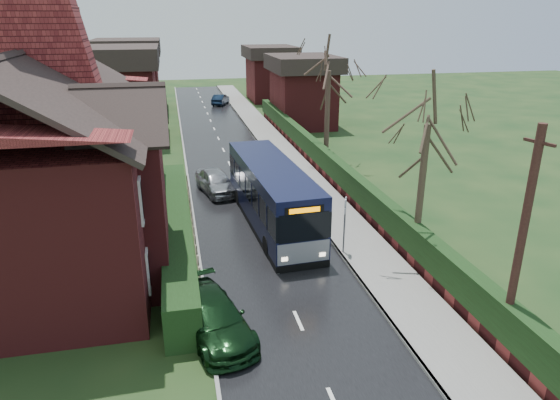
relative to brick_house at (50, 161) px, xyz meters
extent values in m
plane|color=#35471E|center=(8.73, -4.78, -4.38)|extent=(140.00, 140.00, 0.00)
cube|color=black|center=(8.73, 5.22, -4.37)|extent=(6.00, 100.00, 0.02)
cube|color=slate|center=(12.98, 5.22, -4.31)|extent=(2.50, 100.00, 0.14)
cube|color=gray|center=(11.78, 5.22, -4.31)|extent=(0.12, 100.00, 0.14)
cube|color=gray|center=(5.68, 5.22, -4.33)|extent=(0.12, 100.00, 0.10)
cube|color=black|center=(4.83, 0.22, -3.58)|extent=(1.20, 16.00, 1.60)
cube|color=maroon|center=(14.53, 5.22, -4.08)|extent=(0.30, 50.00, 0.60)
cube|color=black|center=(14.53, 5.22, -3.18)|extent=(0.60, 50.00, 1.20)
cube|color=maroon|center=(-0.27, 0.22, -1.38)|extent=(8.00, 14.00, 6.00)
cube|color=maroon|center=(3.23, -2.78, -1.38)|extent=(2.50, 4.00, 6.00)
cube|color=brown|center=(0.73, 4.22, 4.82)|extent=(0.90, 1.40, 2.20)
cube|color=silver|center=(3.78, -4.78, -2.78)|extent=(0.08, 1.20, 1.60)
cube|color=black|center=(3.81, -4.78, -2.78)|extent=(0.03, 0.95, 1.35)
cube|color=silver|center=(3.78, -4.78, -0.18)|extent=(0.08, 1.20, 1.60)
cube|color=black|center=(3.81, -4.78, -0.18)|extent=(0.03, 0.95, 1.35)
cube|color=silver|center=(3.78, -0.78, -2.78)|extent=(0.08, 1.20, 1.60)
cube|color=black|center=(3.81, -0.78, -2.78)|extent=(0.03, 0.95, 1.35)
cube|color=silver|center=(3.78, -0.78, -0.18)|extent=(0.08, 1.20, 1.60)
cube|color=black|center=(3.81, -0.78, -0.18)|extent=(0.03, 0.95, 1.35)
cube|color=silver|center=(3.78, 3.22, -2.78)|extent=(0.08, 1.20, 1.60)
cube|color=black|center=(3.81, 3.22, -2.78)|extent=(0.03, 0.95, 1.35)
cube|color=silver|center=(3.78, 3.22, -0.18)|extent=(0.08, 1.20, 1.60)
cube|color=black|center=(3.81, 3.22, -0.18)|extent=(0.03, 0.95, 1.35)
cube|color=silver|center=(3.78, 5.72, -2.78)|extent=(0.08, 1.20, 1.60)
cube|color=black|center=(3.81, 5.72, -2.78)|extent=(0.03, 0.95, 1.35)
cube|color=silver|center=(3.78, 5.72, -0.18)|extent=(0.08, 1.20, 1.60)
cube|color=black|center=(3.81, 5.72, -0.18)|extent=(0.03, 0.95, 1.35)
cube|color=black|center=(9.53, 1.82, -3.52)|extent=(2.93, 10.38, 1.06)
cube|color=black|center=(9.53, 1.82, -2.43)|extent=(2.95, 10.38, 1.12)
cube|color=black|center=(9.53, 1.82, -1.56)|extent=(2.93, 10.38, 0.62)
cube|color=black|center=(9.53, 1.82, -4.21)|extent=(2.93, 10.38, 0.33)
cube|color=gray|center=(9.83, -3.25, -3.54)|extent=(2.24, 0.25, 0.93)
cube|color=black|center=(9.83, -3.28, -2.42)|extent=(2.10, 0.20, 1.21)
cube|color=black|center=(9.83, -3.28, -1.67)|extent=(1.63, 0.17, 0.33)
cube|color=#FF8C00|center=(9.83, -3.32, -1.67)|extent=(1.28, 0.11, 0.21)
cube|color=black|center=(9.83, -3.26, -4.17)|extent=(2.29, 0.27, 0.28)
cube|color=#FFF2CC|center=(9.02, -3.36, -3.72)|extent=(0.26, 0.07, 0.17)
cube|color=#FFF2CC|center=(10.65, -3.26, -3.72)|extent=(0.26, 0.07, 0.17)
cylinder|color=black|center=(8.67, -1.52, -3.93)|extent=(0.31, 0.91, 0.90)
cylinder|color=black|center=(10.78, -1.40, -3.93)|extent=(0.31, 0.91, 0.90)
cylinder|color=black|center=(8.29, 5.04, -3.93)|extent=(0.31, 0.91, 0.90)
cylinder|color=black|center=(10.40, 5.16, -3.93)|extent=(0.31, 0.91, 0.90)
imported|color=#A6A6AB|center=(7.23, 7.22, -3.67)|extent=(2.55, 4.39, 1.40)
imported|color=black|center=(5.83, -6.90, -3.73)|extent=(2.85, 4.77, 1.30)
imported|color=#101E31|center=(10.73, 38.79, -3.76)|extent=(2.51, 3.96, 1.23)
cylinder|color=slate|center=(11.93, -2.22, -3.03)|extent=(0.08, 0.08, 2.68)
cube|color=white|center=(11.93, -2.22, -1.88)|extent=(0.22, 0.39, 0.31)
cube|color=white|center=(11.93, -2.22, -2.27)|extent=(0.19, 0.35, 0.27)
cylinder|color=black|center=(14.53, -9.78, -0.75)|extent=(0.25, 0.25, 7.26)
cube|color=black|center=(14.53, -9.78, 2.37)|extent=(0.34, 0.92, 0.08)
cylinder|color=#3C3023|center=(14.73, -3.41, -1.41)|extent=(0.29, 0.29, 5.94)
cylinder|color=#3E2D24|center=(15.37, 11.52, -1.12)|extent=(0.35, 0.35, 6.51)
camera|label=1|loc=(4.99, -21.02, 5.53)|focal=32.00mm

